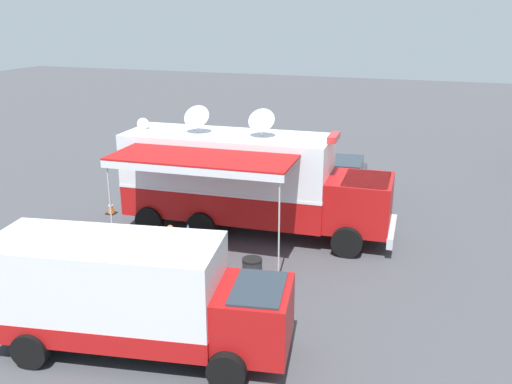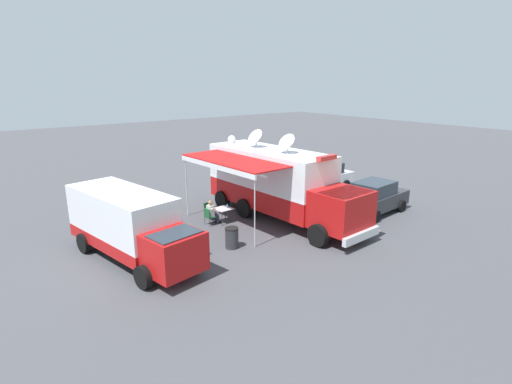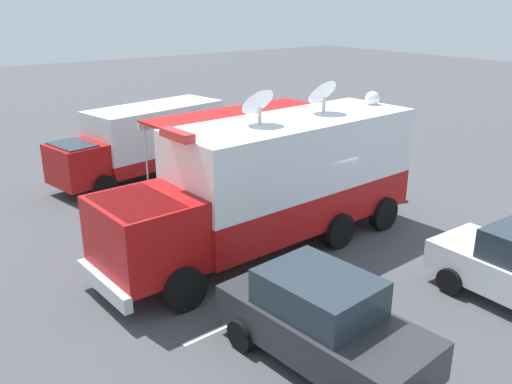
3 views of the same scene
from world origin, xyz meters
TOP-DOWN VIEW (x-y plane):
  - ground_plane at (0.00, 0.00)m, footprint 100.00×100.00m
  - lot_stripe at (-2.49, 2.71)m, footprint 0.36×4.80m
  - command_truck at (-0.00, 0.75)m, footprint 5.23×9.60m
  - folding_table at (2.55, -0.53)m, footprint 0.84×0.84m
  - water_bottle at (2.37, -0.44)m, footprint 0.07×0.07m
  - folding_chair_at_table at (3.35, -0.61)m, footprint 0.50×0.50m
  - folding_chair_beside_table at (2.87, -1.38)m, footprint 0.50×0.50m
  - seated_responder at (3.16, -0.62)m, footprint 0.68×0.57m
  - trash_bin at (4.04, 2.37)m, footprint 0.57×0.57m
  - traffic_cone at (0.07, -4.92)m, footprint 0.36×0.36m
  - support_truck at (7.79, 0.75)m, footprint 3.22×7.05m
  - car_far_corner at (-4.58, 3.24)m, footprint 4.34×2.29m

SIDE VIEW (x-z plane):
  - ground_plane at x=0.00m, z-range 0.00..0.00m
  - lot_stripe at x=-2.49m, z-range 0.00..0.01m
  - traffic_cone at x=0.07m, z-range -0.01..0.57m
  - trash_bin at x=4.04m, z-range 0.00..0.91m
  - folding_chair_at_table at x=3.35m, z-range 0.08..0.95m
  - folding_chair_beside_table at x=2.87m, z-range 0.08..0.95m
  - seated_responder at x=3.16m, z-range 0.03..1.28m
  - folding_table at x=2.55m, z-range 0.31..1.04m
  - water_bottle at x=2.37m, z-range 0.72..0.95m
  - car_far_corner at x=-4.58m, z-range 0.00..1.76m
  - support_truck at x=7.79m, z-range 0.04..2.74m
  - command_truck at x=0.00m, z-range -0.32..4.21m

